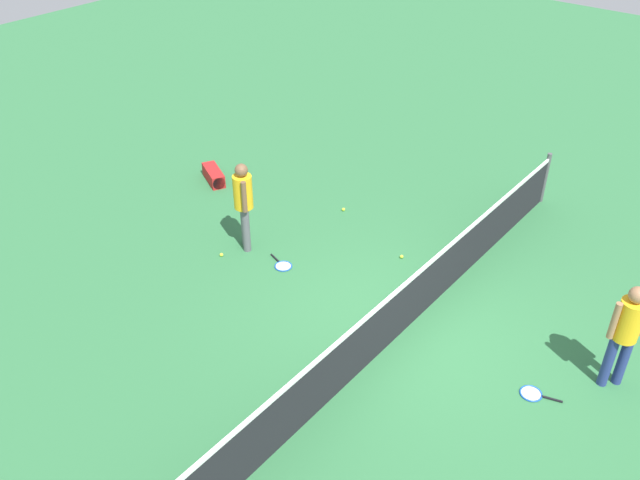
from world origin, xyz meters
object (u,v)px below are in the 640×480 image
player_far_side (626,329)px  tennis_ball_by_net (402,257)px  player_near_side (243,199)px  tennis_ball_near_player (343,209)px  tennis_ball_baseline (248,427)px  tennis_ball_midcourt (221,255)px  equipment_bag (214,176)px  tennis_racket_near_player (283,265)px  tennis_racket_far_player (533,394)px

player_far_side → tennis_ball_by_net: (-0.70, -3.96, -0.98)m
player_near_side → tennis_ball_near_player: 2.41m
player_near_side → tennis_ball_baseline: 4.36m
tennis_ball_by_net → tennis_ball_midcourt: bearing=-52.0°
player_near_side → tennis_ball_by_net: bearing=121.7°
tennis_ball_by_net → equipment_bag: (0.16, -4.66, 0.11)m
tennis_racket_near_player → tennis_ball_baseline: 3.64m
tennis_racket_near_player → equipment_bag: equipment_bag is taller
player_far_side → equipment_bag: size_ratio=2.02×
tennis_ball_midcourt → player_near_side: bearing=164.4°
tennis_ball_by_net → tennis_racket_far_player: bearing=63.7°
tennis_racket_far_player → tennis_ball_baseline: size_ratio=9.20×
tennis_racket_far_player → tennis_racket_near_player: bearing=-90.8°
equipment_bag → tennis_ball_near_player: bearing=105.5°
tennis_ball_midcourt → tennis_racket_far_player: bearing=94.0°
player_far_side → tennis_ball_near_player: 5.99m
tennis_racket_far_player → tennis_ball_near_player: 5.49m
player_near_side → tennis_racket_far_player: 5.72m
player_near_side → tennis_ball_midcourt: 1.11m
player_near_side → tennis_ball_near_player: (-2.12, 0.61, -0.98)m
equipment_bag → tennis_ball_baseline: bearing=50.1°
tennis_racket_near_player → tennis_racket_far_player: bearing=89.2°
player_far_side → tennis_racket_near_player: (0.83, -5.46, -1.00)m
tennis_ball_by_net → equipment_bag: bearing=-88.0°
player_near_side → tennis_racket_far_player: (0.10, 5.64, -1.00)m
tennis_ball_midcourt → equipment_bag: (-1.83, -2.11, 0.11)m
tennis_racket_far_player → player_near_side: bearing=-91.1°
tennis_ball_midcourt → tennis_ball_by_net: bearing=128.0°
player_far_side → tennis_racket_near_player: size_ratio=2.80×
player_near_side → equipment_bag: player_near_side is taller
tennis_racket_near_player → tennis_racket_far_player: size_ratio=1.00×
tennis_ball_near_player → player_far_side: bearing=77.0°
tennis_racket_near_player → equipment_bag: (-1.36, -3.16, 0.13)m
tennis_racket_far_player → tennis_ball_near_player: bearing=-113.9°
tennis_racket_near_player → tennis_ball_midcourt: (0.47, -1.05, 0.02)m
tennis_ball_by_net → equipment_bag: 4.66m
tennis_ball_by_net → tennis_ball_baseline: (4.52, 0.56, 0.00)m
player_near_side → tennis_ball_midcourt: size_ratio=25.76×
tennis_ball_near_player → equipment_bag: bearing=-74.5°
player_far_side → tennis_racket_near_player: 5.61m
tennis_racket_near_player → tennis_racket_far_player: 4.73m
player_far_side → tennis_ball_by_net: 4.14m
player_near_side → tennis_ball_by_net: (-1.49, 2.41, -0.98)m
player_far_side → tennis_ball_near_player: (-1.33, -5.76, -0.98)m
player_far_side → tennis_ball_by_net: size_ratio=25.76×
tennis_racket_far_player → tennis_ball_by_net: size_ratio=9.20×
tennis_racket_near_player → tennis_ball_near_player: bearing=-172.2°
player_near_side → tennis_ball_near_player: player_near_side is taller
player_near_side → tennis_ball_midcourt: (0.51, -0.14, -0.98)m
tennis_ball_by_net → tennis_ball_near_player: bearing=-109.4°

